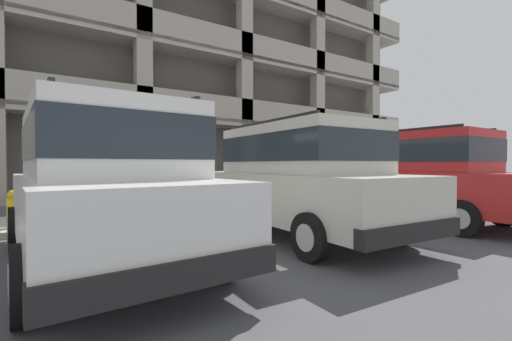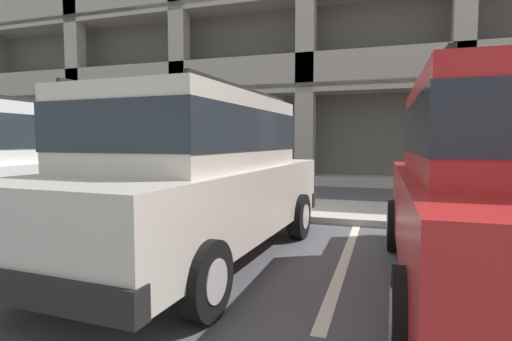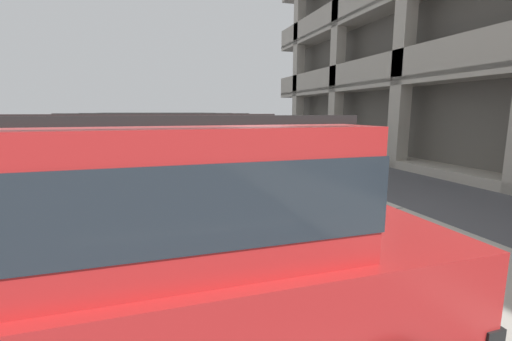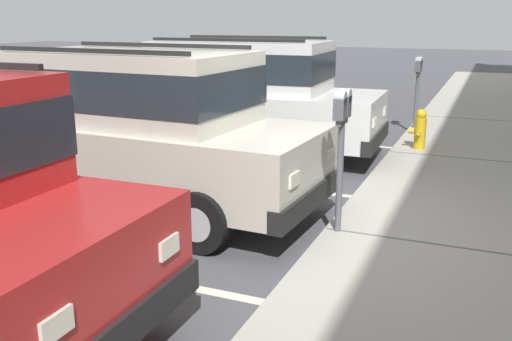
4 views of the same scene
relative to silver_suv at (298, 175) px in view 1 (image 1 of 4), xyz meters
The scene contains 9 objects.
ground_plane 2.59m from the silver_suv, 86.94° to the left, with size 80.00×80.00×0.10m.
sidewalk 3.76m from the silver_suv, 88.04° to the left, with size 40.00×2.20×0.12m.
parking_stall_lines 2.24m from the silver_suv, 27.88° to the left, with size 13.02×4.80×0.01m.
silver_suv is the anchor object (origin of this frame).
red_sedan 3.27m from the silver_suv, behind, with size 2.16×4.85×2.03m.
dark_hatchback 3.24m from the silver_suv, ahead, with size 2.04×4.79×2.03m.
parking_meter_near 2.68m from the silver_suv, 87.07° to the left, with size 0.35×0.12×1.53m.
parking_garage 14.67m from the silver_suv, 91.46° to the left, with size 32.00×10.00×13.25m.
fire_hydrant 5.26m from the silver_suv, 145.41° to the left, with size 0.30×0.30×0.70m.
Camera 1 is at (-4.20, -7.04, 1.29)m, focal length 24.00 mm.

